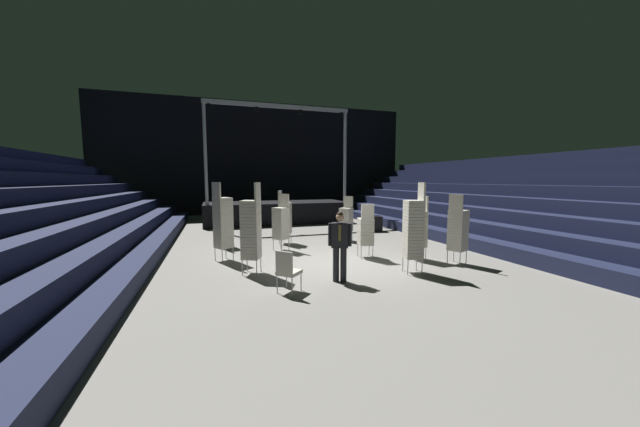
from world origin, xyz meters
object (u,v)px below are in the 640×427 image
(man_with_tie, at_px, (340,242))
(equipment_road_case, at_px, (372,224))
(chair_stack_rear_right, at_px, (418,228))
(loose_chair_near_man, at_px, (287,269))
(chair_stack_front_right, at_px, (346,219))
(stage_riser, at_px, (276,211))
(chair_stack_mid_centre, at_px, (366,231))
(chair_stack_rear_left, at_px, (414,228))
(chair_stack_aisle_left, at_px, (285,217))
(chair_stack_mid_right, at_px, (458,229))
(chair_stack_aisle_right, at_px, (281,222))
(chair_stack_front_left, at_px, (223,222))
(chair_stack_rear_centre, at_px, (221,218))
(chair_stack_mid_left, at_px, (251,229))

(man_with_tie, xyz_separation_m, equipment_road_case, (4.32, 6.71, -0.61))
(chair_stack_rear_right, height_order, loose_chair_near_man, chair_stack_rear_right)
(chair_stack_front_right, xyz_separation_m, chair_stack_rear_right, (0.89, -3.55, 0.08))
(stage_riser, xyz_separation_m, chair_stack_mid_centre, (1.15, -9.17, 0.17))
(chair_stack_front_right, relative_size, chair_stack_rear_left, 0.75)
(man_with_tie, xyz_separation_m, chair_stack_rear_left, (2.11, 0.09, 0.23))
(chair_stack_front_right, distance_m, equipment_road_case, 2.90)
(chair_stack_front_right, relative_size, chair_stack_aisle_left, 0.88)
(stage_riser, relative_size, loose_chair_near_man, 8.42)
(chair_stack_mid_right, relative_size, chair_stack_mid_centre, 1.20)
(chair_stack_rear_left, bearing_deg, chair_stack_front_right, 12.14)
(chair_stack_aisle_right, bearing_deg, chair_stack_rear_right, -161.64)
(chair_stack_front_left, xyz_separation_m, chair_stack_rear_left, (4.71, -2.90, 0.00))
(chair_stack_rear_centre, bearing_deg, chair_stack_mid_centre, 43.24)
(man_with_tie, xyz_separation_m, chair_stack_front_left, (-2.60, 2.99, 0.23))
(chair_stack_rear_centre, xyz_separation_m, equipment_road_case, (6.95, 1.43, -0.71))
(chair_stack_front_left, bearing_deg, stage_riser, 127.21)
(stage_riser, distance_m, chair_stack_mid_left, 10.18)
(chair_stack_front_right, height_order, chair_stack_rear_left, chair_stack_rear_left)
(chair_stack_mid_left, bearing_deg, chair_stack_rear_centre, 34.18)
(chair_stack_aisle_left, height_order, chair_stack_aisle_right, chair_stack_aisle_left)
(stage_riser, height_order, loose_chair_near_man, stage_riser)
(man_with_tie, height_order, chair_stack_aisle_right, chair_stack_aisle_right)
(chair_stack_mid_right, distance_m, chair_stack_rear_centre, 8.09)
(chair_stack_front_right, xyz_separation_m, chair_stack_aisle_right, (-2.85, -0.95, 0.08))
(chair_stack_mid_right, distance_m, equipment_road_case, 6.30)
(man_with_tie, bearing_deg, chair_stack_aisle_left, -62.46)
(chair_stack_mid_centre, bearing_deg, chair_stack_rear_centre, 151.92)
(chair_stack_front_left, xyz_separation_m, chair_stack_mid_left, (0.66, -1.64, 0.00))
(chair_stack_mid_right, relative_size, loose_chair_near_man, 2.17)
(chair_stack_aisle_left, bearing_deg, chair_stack_rear_left, 50.19)
(chair_stack_mid_centre, relative_size, chair_stack_aisle_left, 0.83)
(chair_stack_mid_right, height_order, chair_stack_mid_centre, chair_stack_mid_right)
(chair_stack_rear_centre, bearing_deg, chair_stack_aisle_right, 44.58)
(stage_riser, relative_size, equipment_road_case, 8.84)
(chair_stack_aisle_left, bearing_deg, chair_stack_mid_centre, 57.65)
(chair_stack_front_right, xyz_separation_m, equipment_road_case, (2.13, 1.89, -0.54))
(man_with_tie, relative_size, chair_stack_aisle_left, 0.83)
(chair_stack_mid_right, bearing_deg, loose_chair_near_man, -103.01)
(chair_stack_mid_left, xyz_separation_m, equipment_road_case, (6.26, 5.36, -0.84))
(chair_stack_aisle_left, bearing_deg, chair_stack_front_left, -24.00)
(equipment_road_case, bearing_deg, man_with_tie, -122.78)
(man_with_tie, distance_m, equipment_road_case, 8.01)
(chair_stack_rear_right, relative_size, loose_chair_near_man, 2.08)
(chair_stack_aisle_left, relative_size, equipment_road_case, 2.28)
(stage_riser, distance_m, chair_stack_mid_centre, 9.24)
(chair_stack_rear_centre, relative_size, equipment_road_case, 2.37)
(chair_stack_front_left, bearing_deg, loose_chair_near_man, -11.79)
(chair_stack_mid_left, relative_size, chair_stack_rear_left, 1.00)
(man_with_tie, height_order, chair_stack_rear_right, chair_stack_rear_right)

